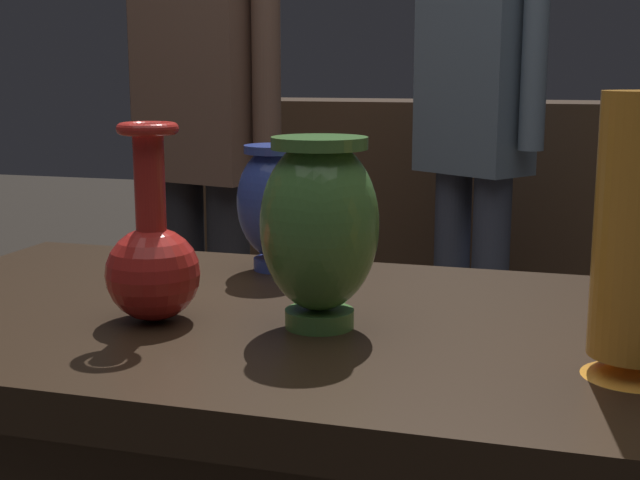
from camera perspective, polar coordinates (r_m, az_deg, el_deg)
back_display_shelf at (r=3.27m, az=10.96°, el=0.16°), size 2.60×0.40×0.99m
vase_centerpiece at (r=1.01m, az=-0.04°, el=0.97°), size 0.14×0.14×0.22m
vase_tall_behind at (r=1.07m, az=-10.86°, el=-1.21°), size 0.11×0.11×0.24m
vase_left_accent at (r=1.31m, az=-2.85°, el=2.46°), size 0.12×0.12×0.19m
shelf_vase_center at (r=3.19m, az=11.33°, el=10.74°), size 0.07×0.07×0.22m
visitor_center_back at (r=2.60m, az=10.09°, el=7.71°), size 0.40×0.33×1.62m
visitor_near_left at (r=2.27m, az=-7.66°, el=7.93°), size 0.46×0.26×1.66m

